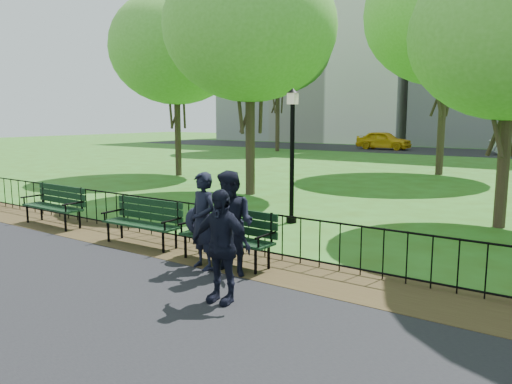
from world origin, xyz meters
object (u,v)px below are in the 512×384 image
Objects in this scene: park_bench_main at (214,226)px; tree_mid_w at (176,48)px; lamppost at (292,151)px; person_right at (221,246)px; tree_far_w at (278,48)px; tree_near_w at (250,27)px; person_mid at (231,224)px; person_left at (203,221)px; park_bench_left_a at (145,217)px; taxi at (384,140)px; tree_far_c at (448,15)px; park_bench_left_b at (56,201)px.

park_bench_main is 15.28m from tree_mid_w.
lamppost is at bearing -31.55° from tree_mid_w.
tree_far_w is at bearing 116.31° from person_right.
tree_mid_w reaches higher than tree_near_w.
person_left is at bearing 173.04° from person_mid.
park_bench_left_a is 1.12× the size of person_right.
tree_near_w reaches higher than taxi.
tree_near_w is at bearing -110.62° from tree_far_c.
person_left is (0.15, -0.48, 0.19)m from park_bench_main.
person_left is (15.77, -26.97, -7.10)m from tree_far_w.
person_mid is (0.65, -0.02, 0.03)m from person_left.
park_bench_left_b is 0.43× the size of taxi.
tree_mid_w is 1.86× the size of taxi.
tree_mid_w is 17.52m from tree_far_w.
lamppost is at bearing 39.26° from park_bench_left_b.
person_left is 1.03× the size of person_right.
lamppost is 4.50m from person_left.
tree_mid_w is (-9.84, 6.04, 3.95)m from lamppost.
person_left is (0.66, -17.72, -6.43)m from tree_far_c.
tree_far_c reaches higher than taxi.
park_bench_left_b is at bearing -141.75° from lamppost.
tree_mid_w is at bearing 128.71° from park_bench_left_a.
tree_far_w is (-15.01, 22.65, 6.12)m from lamppost.
park_bench_left_b is at bearing -173.24° from person_left.
tree_far_c is 0.92× the size of tree_far_w.
park_bench_main is 0.24× the size of tree_near_w.
park_bench_left_a is 0.17× the size of tree_far_w.
tree_near_w reaches higher than person_mid.
lamppost reaches higher than taxi.
tree_far_c is at bearing 93.28° from park_bench_main.
park_bench_left_a is 18.47m from tree_far_c.
park_bench_main is 0.17× the size of tree_far_w.
tree_far_c reaches higher than person_right.
park_bench_main is 2.02m from park_bench_left_a.
park_bench_main is 0.19× the size of tree_far_c.
person_mid reaches higher than taxi.
taxi is (-4.13, 33.20, 0.15)m from park_bench_left_b.
tree_near_w is at bearing 122.70° from park_bench_main.
lamppost reaches higher than park_bench_left_b.
park_bench_left_b reaches higher than park_bench_left_a.
park_bench_left_b is 12.19m from tree_mid_w.
tree_far_w is 32.37m from person_mid.
person_mid is at bearing -4.98° from park_bench_left_b.
lamppost is 0.33× the size of tree_far_c.
park_bench_main is 18.47m from tree_far_c.
tree_near_w is (-4.31, 7.14, 5.04)m from park_bench_main.
park_bench_left_a is 0.23× the size of tree_near_w.
tree_far_w reaches higher than person_left.
tree_far_w is (-10.31, 26.35, 7.36)m from park_bench_left_b.
tree_far_w is 33.61m from person_right.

